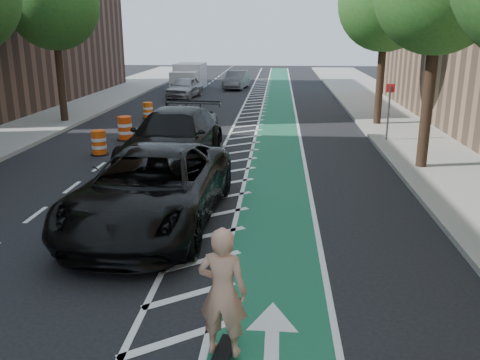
# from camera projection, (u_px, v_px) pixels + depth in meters

# --- Properties ---
(ground) EXTENTS (120.00, 120.00, 0.00)m
(ground) POSITION_uv_depth(u_px,v_px,m) (131.00, 259.00, 10.62)
(ground) COLOR black
(ground) RESTS_ON ground
(bike_lane) EXTENTS (2.00, 90.00, 0.01)m
(bike_lane) POSITION_uv_depth(u_px,v_px,m) (277.00, 152.00, 19.95)
(bike_lane) COLOR #175239
(bike_lane) RESTS_ON ground
(buffer_strip) EXTENTS (1.40, 90.00, 0.01)m
(buffer_strip) POSITION_uv_depth(u_px,v_px,m) (239.00, 151.00, 20.06)
(buffer_strip) COLOR silver
(buffer_strip) RESTS_ON ground
(sidewalk_right) EXTENTS (5.00, 90.00, 0.15)m
(sidewalk_right) POSITION_uv_depth(u_px,v_px,m) (447.00, 153.00, 19.46)
(sidewalk_right) COLOR gray
(sidewalk_right) RESTS_ON ground
(curb_right) EXTENTS (0.12, 90.00, 0.16)m
(curb_right) POSITION_uv_depth(u_px,v_px,m) (382.00, 152.00, 19.64)
(curb_right) COLOR gray
(curb_right) RESTS_ON ground
(curb_left) EXTENTS (0.12, 90.00, 0.16)m
(curb_left) POSITION_uv_depth(u_px,v_px,m) (30.00, 145.00, 20.67)
(curb_left) COLOR gray
(curb_left) RESTS_ON ground
(tree_r_d) EXTENTS (4.20, 4.20, 7.90)m
(tree_r_d) POSITION_uv_depth(u_px,v_px,m) (386.00, 4.00, 23.69)
(tree_r_d) COLOR #382619
(tree_r_d) RESTS_ON ground
(tree_l_d) EXTENTS (4.20, 4.20, 7.90)m
(tree_l_d) POSITION_uv_depth(u_px,v_px,m) (58.00, 5.00, 24.85)
(tree_l_d) COLOR #382619
(tree_l_d) RESTS_ON ground
(sign_post) EXTENTS (0.35, 0.08, 2.47)m
(sign_post) POSITION_uv_depth(u_px,v_px,m) (389.00, 111.00, 21.15)
(sign_post) COLOR #4C4C4C
(sign_post) RESTS_ON ground
(skateboard) EXTENTS (0.38, 0.91, 0.12)m
(skateboard) POSITION_uv_depth(u_px,v_px,m) (223.00, 353.00, 7.37)
(skateboard) COLOR black
(skateboard) RESTS_ON ground
(skateboarder) EXTENTS (0.77, 0.56, 1.94)m
(skateboarder) POSITION_uv_depth(u_px,v_px,m) (223.00, 292.00, 7.09)
(skateboarder) COLOR tan
(skateboarder) RESTS_ON skateboard
(suv_near) EXTENTS (3.41, 6.82, 1.85)m
(suv_near) POSITION_uv_depth(u_px,v_px,m) (152.00, 188.00, 12.31)
(suv_near) COLOR black
(suv_near) RESTS_ON ground
(suv_far) EXTENTS (3.16, 6.72, 1.90)m
(suv_far) POSITION_uv_depth(u_px,v_px,m) (173.00, 137.00, 17.99)
(suv_far) COLOR black
(suv_far) RESTS_ON ground
(car_silver) EXTENTS (2.30, 4.51, 1.47)m
(car_silver) POSITION_uv_depth(u_px,v_px,m) (185.00, 87.00, 35.63)
(car_silver) COLOR #9D9DA2
(car_silver) RESTS_ON ground
(car_grey) EXTENTS (1.99, 4.47, 1.43)m
(car_grey) POSITION_uv_depth(u_px,v_px,m) (237.00, 80.00, 41.02)
(car_grey) COLOR #5C5C61
(car_grey) RESTS_ON ground
(box_truck) EXTENTS (2.29, 4.84, 1.99)m
(box_truck) POSITION_uv_depth(u_px,v_px,m) (189.00, 77.00, 40.89)
(box_truck) COLOR silver
(box_truck) RESTS_ON ground
(barrel_a) EXTENTS (0.69, 0.69, 0.94)m
(barrel_a) POSITION_uv_depth(u_px,v_px,m) (99.00, 143.00, 19.37)
(barrel_a) COLOR #FA510D
(barrel_a) RESTS_ON ground
(barrel_b) EXTENTS (0.75, 0.75, 1.03)m
(barrel_b) POSITION_uv_depth(u_px,v_px,m) (125.00, 129.00, 21.97)
(barrel_b) COLOR #F5450C
(barrel_b) RESTS_ON ground
(barrel_c) EXTENTS (0.64, 0.64, 0.87)m
(barrel_c) POSITION_uv_depth(u_px,v_px,m) (148.00, 111.00, 27.32)
(barrel_c) COLOR #FF5A0D
(barrel_c) RESTS_ON ground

